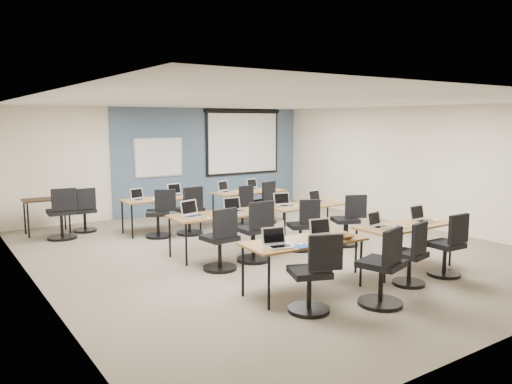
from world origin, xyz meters
TOP-DOWN VIEW (x-y plane):
  - floor at (0.00, 0.00)m, footprint 8.00×9.00m
  - ceiling at (0.00, 0.00)m, footprint 8.00×9.00m
  - wall_back at (0.00, 4.50)m, footprint 8.00×0.04m
  - wall_left at (-4.00, 0.00)m, footprint 0.04×9.00m
  - wall_right at (4.00, 0.00)m, footprint 0.04×9.00m
  - blue_accent_panel at (1.25, 4.47)m, footprint 5.50×0.04m
  - whiteboard at (-0.30, 4.43)m, footprint 1.28×0.03m
  - projector_screen at (2.20, 4.41)m, footprint 2.40×0.10m
  - training_table_front_left at (-0.95, -2.06)m, footprint 1.74×0.73m
  - training_table_front_right at (1.06, -2.16)m, footprint 1.69×0.71m
  - training_table_mid_left at (-0.89, 0.30)m, footprint 1.84×0.77m
  - training_table_mid_right at (1.04, 0.22)m, footprint 1.72×0.72m
  - training_table_back_left at (-1.04, 2.58)m, footprint 1.66×0.69m
  - training_table_back_right at (1.09, 2.43)m, footprint 1.71×0.71m
  - laptop_0 at (-1.47, -2.15)m, footprint 0.33×0.28m
  - mouse_0 at (-1.15, -2.24)m, footprint 0.08×0.11m
  - task_chair_0 at (-1.36, -2.74)m, footprint 0.56×0.53m
  - laptop_1 at (-0.58, -2.06)m, footprint 0.33×0.28m
  - mouse_1 at (-0.38, -2.34)m, footprint 0.08×0.11m
  - task_chair_1 at (-0.48, -3.08)m, footprint 0.59×0.58m
  - laptop_2 at (0.53, -2.06)m, footprint 0.31×0.26m
  - mouse_2 at (0.87, -2.30)m, footprint 0.06×0.09m
  - task_chair_2 at (0.48, -2.76)m, footprint 0.47×0.47m
  - laptop_3 at (1.48, -2.13)m, footprint 0.34×0.29m
  - mouse_3 at (1.74, -2.23)m, footprint 0.08×0.11m
  - task_chair_3 at (1.31, -2.78)m, footprint 0.51×0.51m
  - laptop_4 at (-1.44, 0.38)m, footprint 0.36×0.31m
  - mouse_4 at (-1.31, 0.02)m, footprint 0.07×0.10m
  - task_chair_4 at (-1.41, -0.57)m, footprint 0.54×0.54m
  - laptop_5 at (-0.59, 0.36)m, footprint 0.33×0.28m
  - mouse_5 at (-0.23, 0.02)m, footprint 0.09×0.11m
  - task_chair_5 at (-0.68, -0.46)m, footprint 0.58×0.58m
  - laptop_6 at (0.53, 0.32)m, footprint 0.33×0.28m
  - mouse_6 at (0.68, 0.16)m, footprint 0.06×0.09m
  - task_chair_6 at (0.45, -0.34)m, footprint 0.50×0.47m
  - laptop_7 at (1.37, 0.33)m, footprint 0.31×0.26m
  - mouse_7 at (1.77, 0.11)m, footprint 0.06×0.10m
  - task_chair_7 at (1.39, -0.54)m, footprint 0.54×0.51m
  - laptop_8 at (-1.55, 2.63)m, footprint 0.31×0.26m
  - mouse_8 at (-1.27, 2.47)m, footprint 0.08×0.11m
  - task_chair_8 at (-1.30, 2.10)m, footprint 0.56×0.52m
  - laptop_9 at (-0.62, 2.75)m, footprint 0.35×0.29m
  - mouse_9 at (-0.23, 2.47)m, footprint 0.06×0.09m
  - task_chair_9 at (-0.67, 1.98)m, footprint 0.55×0.55m
  - laptop_10 at (0.57, 2.66)m, footprint 0.33×0.28m
  - mouse_10 at (0.76, 2.45)m, footprint 0.08×0.10m
  - task_chair_10 at (0.67, 2.02)m, footprint 0.46×0.46m
  - laptop_11 at (1.40, 2.69)m, footprint 0.32×0.27m
  - mouse_11 at (1.68, 2.57)m, footprint 0.07×0.10m
  - task_chair_11 at (1.32, 2.04)m, footprint 0.52×0.52m
  - blue_mousepad at (-1.20, -2.31)m, footprint 0.24×0.20m
  - snack_bowl at (-0.41, -2.31)m, footprint 0.26×0.26m
  - snack_plate at (0.49, -2.39)m, footprint 0.18×0.18m
  - coffee_cup at (0.62, -2.33)m, footprint 0.07×0.07m
  - utility_table at (-3.13, 3.77)m, footprint 0.93×0.52m
  - spare_chair_a at (-2.42, 3.46)m, footprint 0.48×0.48m
  - spare_chair_b at (-2.98, 3.05)m, footprint 0.58×0.58m

SIDE VIEW (x-z plane):
  - floor at x=0.00m, z-range -0.01..0.01m
  - task_chair_10 at x=0.67m, z-range -0.09..0.86m
  - task_chair_2 at x=0.48m, z-range -0.09..0.87m
  - task_chair_6 at x=0.45m, z-range -0.09..0.87m
  - spare_chair_a at x=-2.42m, z-range -0.09..0.88m
  - task_chair_3 at x=1.31m, z-range -0.09..0.90m
  - task_chair_7 at x=1.39m, z-range -0.09..0.90m
  - task_chair_11 at x=1.32m, z-range -0.09..0.91m
  - task_chair_8 at x=-1.30m, z-range -0.09..0.92m
  - task_chair_0 at x=-1.36m, z-range -0.09..0.92m
  - task_chair_4 at x=-1.41m, z-range -0.09..0.93m
  - task_chair_9 at x=-0.67m, z-range -0.09..0.94m
  - task_chair_1 at x=-0.48m, z-range -0.09..0.96m
  - task_chair_5 at x=-0.68m, z-range -0.09..0.96m
  - spare_chair_b at x=-2.98m, z-range -0.09..0.96m
  - utility_table at x=-3.13m, z-range 0.28..1.03m
  - training_table_back_left at x=-1.04m, z-range 0.32..1.05m
  - training_table_front_right at x=1.06m, z-range 0.32..1.05m
  - training_table_back_right at x=1.09m, z-range 0.32..1.05m
  - training_table_mid_right at x=1.04m, z-range 0.32..1.05m
  - training_table_front_left at x=-0.95m, z-range 0.32..1.05m
  - training_table_mid_left at x=-0.89m, z-range 0.32..1.05m
  - blue_mousepad at x=-1.20m, z-range 0.73..0.74m
  - snack_plate at x=0.49m, z-range 0.73..0.74m
  - mouse_9 at x=-0.23m, z-range 0.73..0.76m
  - mouse_6 at x=0.68m, z-range 0.73..0.76m
  - mouse_10 at x=0.76m, z-range 0.73..0.76m
  - mouse_2 at x=0.87m, z-range 0.73..0.76m
  - mouse_0 at x=-1.15m, z-range 0.73..0.76m
  - mouse_7 at x=1.77m, z-range 0.73..0.76m
  - mouse_4 at x=-1.31m, z-range 0.73..0.76m
  - mouse_5 at x=-0.23m, z-range 0.73..0.76m
  - mouse_1 at x=-0.38m, z-range 0.72..0.76m
  - mouse_11 at x=1.68m, z-range 0.72..0.76m
  - mouse_3 at x=1.74m, z-range 0.72..0.76m
  - mouse_8 at x=-1.27m, z-range 0.72..0.76m
  - snack_bowl at x=-0.41m, z-range 0.73..0.79m
  - coffee_cup at x=0.62m, z-range 0.74..0.81m
  - laptop_8 at x=-1.55m, z-range 0.67..0.91m
  - laptop_2 at x=0.53m, z-range 0.67..0.91m
  - laptop_7 at x=1.37m, z-range 0.67..0.91m
  - laptop_11 at x=1.40m, z-range 0.67..0.91m
  - laptop_0 at x=-1.47m, z-range 0.67..0.92m
  - laptop_1 at x=-0.58m, z-range 0.67..0.92m
  - laptop_10 at x=0.57m, z-range 0.67..0.92m
  - laptop_5 at x=-0.59m, z-range 0.67..0.92m
  - laptop_6 at x=0.53m, z-range 0.67..0.92m
  - laptop_3 at x=1.48m, z-range 0.67..0.92m
  - laptop_9 at x=-0.62m, z-range 0.66..0.93m
  - laptop_4 at x=-1.44m, z-range 0.66..0.93m
  - wall_back at x=0.00m, z-range 0.00..2.70m
  - wall_left at x=-4.00m, z-range 0.00..2.70m
  - wall_right at x=4.00m, z-range 0.00..2.70m
  - blue_accent_panel at x=1.25m, z-range 0.00..2.70m
  - whiteboard at x=-0.30m, z-range 0.96..1.94m
  - projector_screen at x=2.20m, z-range 0.98..2.80m
  - ceiling at x=0.00m, z-range 2.69..2.71m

